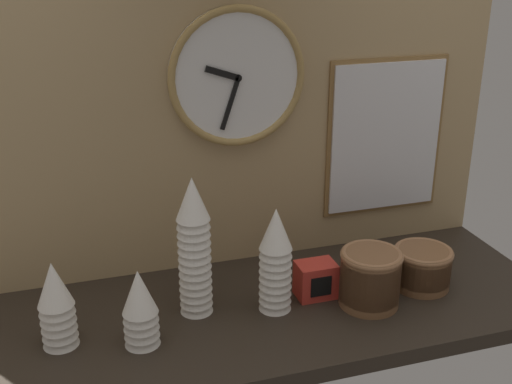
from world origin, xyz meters
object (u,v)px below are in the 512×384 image
cup_stack_center (194,247)px  napkin_dispenser (316,280)px  cup_stack_center_left (140,308)px  bowl_stack_far_right (422,266)px  bowl_stack_right (370,277)px  menu_board (385,137)px  cup_stack_left (56,305)px  cup_stack_center_right (275,260)px  wall_clock (237,77)px

cup_stack_center → napkin_dispenser: bearing=-3.8°
cup_stack_center_left → bowl_stack_far_right: size_ratio=1.22×
bowl_stack_right → menu_board: menu_board is taller
cup_stack_left → menu_board: (0.93, 0.27, 0.22)m
cup_stack_center_right → wall_clock: wall_clock is taller
cup_stack_center → bowl_stack_right: 0.44m
bowl_stack_far_right → bowl_stack_right: 0.18m
menu_board → cup_stack_left: bearing=-163.9°
wall_clock → cup_stack_left: bearing=-152.3°
bowl_stack_far_right → menu_board: size_ratio=0.34×
wall_clock → napkin_dispenser: size_ratio=3.64×
cup_stack_left → bowl_stack_right: 0.74m
wall_clock → bowl_stack_far_right: bearing=-32.7°
cup_stack_center_right → bowl_stack_far_right: cup_stack_center_right is taller
cup_stack_left → menu_board: menu_board is taller
cup_stack_center_right → menu_board: size_ratio=0.60×
cup_stack_left → cup_stack_center_left: 0.18m
bowl_stack_far_right → wall_clock: bearing=147.3°
napkin_dispenser → bowl_stack_far_right: bearing=-7.0°
napkin_dispenser → cup_stack_left: bearing=-177.7°
cup_stack_center_left → wall_clock: size_ratio=0.52×
cup_stack_center_left → menu_board: menu_board is taller
cup_stack_center → napkin_dispenser: cup_stack_center is taller
wall_clock → napkin_dispenser: bearing=-60.0°
cup_stack_center_right → bowl_stack_far_right: bearing=-1.4°
cup_stack_left → wall_clock: size_ratio=0.58×
cup_stack_center_left → menu_board: 0.85m
cup_stack_center_right → napkin_dispenser: cup_stack_center_right is taller
cup_stack_center_right → cup_stack_left: bearing=179.9°
bowl_stack_far_right → napkin_dispenser: bearing=173.0°
cup_stack_center_right → bowl_stack_right: (0.23, -0.05, -0.06)m
cup_stack_left → napkin_dispenser: (0.63, 0.03, -0.06)m
bowl_stack_far_right → cup_stack_center: bearing=174.6°
bowl_stack_right → wall_clock: 0.60m
cup_stack_center_left → menu_board: size_ratio=0.41×
cup_stack_center_right → bowl_stack_right: cup_stack_center_right is taller
cup_stack_center → cup_stack_center_left: bearing=-146.4°
napkin_dispenser → cup_stack_center: bearing=176.2°
bowl_stack_right → napkin_dispenser: (-0.11, 0.08, -0.03)m
cup_stack_center → cup_stack_left: bearing=-172.0°
cup_stack_center_right → napkin_dispenser: size_ratio=2.72×
cup_stack_center → bowl_stack_right: (0.42, -0.10, -0.10)m
bowl_stack_far_right → wall_clock: wall_clock is taller
cup_stack_center → menu_board: 0.67m
cup_stack_center → bowl_stack_far_right: bearing=-5.4°
cup_stack_center_right → menu_board: menu_board is taller
cup_stack_center → cup_stack_center_right: cup_stack_center is taller
cup_stack_center → menu_board: size_ratio=0.78×
cup_stack_center_right → bowl_stack_right: size_ratio=1.75×
cup_stack_left → cup_stack_center_left: (0.18, -0.05, -0.01)m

